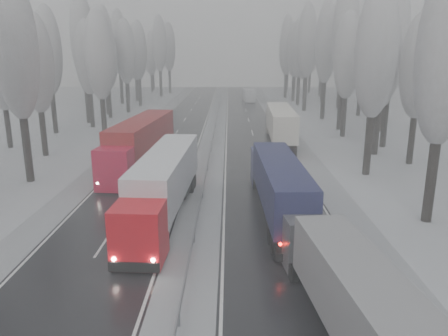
{
  "coord_description": "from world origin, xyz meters",
  "views": [
    {
      "loc": [
        2.0,
        -11.41,
        10.76
      ],
      "look_at": [
        1.64,
        20.8,
        2.2
      ],
      "focal_mm": 35.0,
      "sensor_mm": 36.0,
      "label": 1
    }
  ],
  "objects_px": {
    "truck_grey_tarp": "(356,301)",
    "truck_red_red": "(140,141)",
    "truck_blue_box": "(278,182)",
    "box_truck_distant": "(249,95)",
    "truck_cream_box": "(280,123)",
    "truck_red_white": "(164,182)"
  },
  "relations": [
    {
      "from": "truck_red_white",
      "to": "truck_cream_box",
      "type": "bearing_deg",
      "value": 69.8
    },
    {
      "from": "truck_grey_tarp",
      "to": "box_truck_distant",
      "type": "relative_size",
      "value": 1.89
    },
    {
      "from": "truck_red_white",
      "to": "truck_red_red",
      "type": "xyz_separation_m",
      "value": [
        -4.1,
        12.63,
        0.21
      ]
    },
    {
      "from": "truck_cream_box",
      "to": "truck_red_red",
      "type": "relative_size",
      "value": 0.95
    },
    {
      "from": "truck_red_red",
      "to": "truck_red_white",
      "type": "bearing_deg",
      "value": -66.94
    },
    {
      "from": "truck_cream_box",
      "to": "box_truck_distant",
      "type": "bearing_deg",
      "value": 94.25
    },
    {
      "from": "box_truck_distant",
      "to": "truck_red_red",
      "type": "bearing_deg",
      "value": -106.36
    },
    {
      "from": "truck_grey_tarp",
      "to": "truck_red_red",
      "type": "distance_m",
      "value": 29.32
    },
    {
      "from": "truck_grey_tarp",
      "to": "box_truck_distant",
      "type": "xyz_separation_m",
      "value": [
        -0.15,
        85.04,
        -0.71
      ]
    },
    {
      "from": "truck_grey_tarp",
      "to": "box_truck_distant",
      "type": "bearing_deg",
      "value": 83.97
    },
    {
      "from": "truck_grey_tarp",
      "to": "box_truck_distant",
      "type": "distance_m",
      "value": 85.05
    },
    {
      "from": "box_truck_distant",
      "to": "truck_red_white",
      "type": "distance_m",
      "value": 71.95
    },
    {
      "from": "box_truck_distant",
      "to": "truck_red_white",
      "type": "xyz_separation_m",
      "value": [
        -8.75,
        -71.4,
        1.06
      ]
    },
    {
      "from": "truck_grey_tarp",
      "to": "truck_red_red",
      "type": "relative_size",
      "value": 0.79
    },
    {
      "from": "truck_blue_box",
      "to": "box_truck_distant",
      "type": "height_order",
      "value": "truck_blue_box"
    },
    {
      "from": "truck_grey_tarp",
      "to": "truck_red_white",
      "type": "relative_size",
      "value": 0.86
    },
    {
      "from": "truck_grey_tarp",
      "to": "truck_blue_box",
      "type": "bearing_deg",
      "value": 89.02
    },
    {
      "from": "truck_blue_box",
      "to": "truck_red_white",
      "type": "height_order",
      "value": "truck_red_white"
    },
    {
      "from": "truck_grey_tarp",
      "to": "truck_red_white",
      "type": "distance_m",
      "value": 16.3
    },
    {
      "from": "truck_blue_box",
      "to": "truck_cream_box",
      "type": "distance_m",
      "value": 24.29
    },
    {
      "from": "truck_grey_tarp",
      "to": "truck_cream_box",
      "type": "relative_size",
      "value": 0.84
    },
    {
      "from": "truck_grey_tarp",
      "to": "truck_red_red",
      "type": "height_order",
      "value": "truck_red_red"
    }
  ]
}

